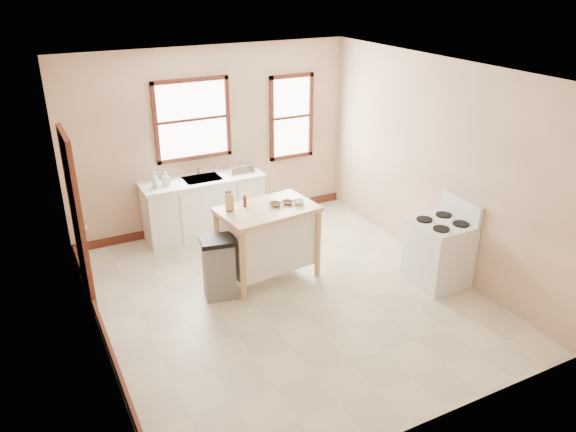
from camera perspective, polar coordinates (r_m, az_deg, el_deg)
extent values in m
plane|color=#B9B093|center=(7.18, -0.13, -8.12)|extent=(5.00, 5.00, 0.00)
plane|color=white|center=(6.17, -0.15, 14.48)|extent=(5.00, 5.00, 0.00)
cube|color=#DDB391|center=(8.73, -7.69, 7.70)|extent=(4.50, 0.04, 2.80)
cube|color=#DDB391|center=(5.96, -19.80, -1.48)|extent=(0.04, 5.00, 2.80)
cube|color=#DDB391|center=(7.77, 14.87, 5.04)|extent=(0.04, 5.00, 2.80)
cube|color=#3F1D11|center=(7.29, -20.69, 0.03)|extent=(0.06, 0.90, 2.10)
cube|color=#3F1D11|center=(9.17, -7.17, -0.41)|extent=(4.50, 0.04, 0.12)
cube|color=#3F1D11|center=(6.62, -17.91, -11.97)|extent=(0.04, 5.00, 0.12)
cylinder|color=silver|center=(8.64, -9.15, 4.86)|extent=(0.03, 0.03, 0.22)
imported|color=#B2B2B2|center=(8.25, -13.34, 3.61)|extent=(0.10, 0.10, 0.23)
imported|color=#B2B2B2|center=(8.30, -12.29, 3.75)|extent=(0.09, 0.10, 0.20)
cylinder|color=#461D12|center=(7.18, -4.41, 1.49)|extent=(0.05, 0.05, 0.15)
imported|color=brown|center=(7.21, -1.28, 1.19)|extent=(0.21, 0.21, 0.04)
imported|color=brown|center=(7.27, -0.01, 1.38)|extent=(0.20, 0.20, 0.04)
imported|color=white|center=(7.27, 1.10, 1.42)|extent=(0.19, 0.19, 0.05)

